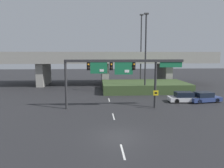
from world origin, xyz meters
name	(u,v)px	position (x,y,z in m)	size (l,w,h in m)	color
ground_plane	(118,136)	(0.00, 0.00, 0.00)	(160.00, 160.00, 0.00)	#262628
lane_markings	(109,100)	(0.00, 13.88, 0.00)	(0.14, 36.05, 0.01)	silver
signal_gantry	(120,69)	(1.01, 9.06, 4.78)	(14.30, 0.44, 5.92)	#2D2D30
speed_limit_sign	(156,97)	(5.28, 8.26, 1.52)	(0.60, 0.11, 2.32)	#4C4C4C
highway_light_pole_near	(141,49)	(6.97, 26.04, 7.47)	(0.70, 0.36, 14.18)	#2D2D30
highway_light_pole_far	(146,52)	(5.99, 17.48, 6.80)	(0.70, 0.36, 12.86)	#2D2D30
overpass_bridge	(105,62)	(0.00, 30.47, 4.83)	(46.12, 9.93, 6.99)	gray
grass_embankment	(144,86)	(6.75, 21.41, 0.78)	(14.95, 8.88, 1.56)	#384C28
parked_sedan_near_right	(185,97)	(10.29, 11.79, 0.65)	(4.58, 2.07, 1.41)	silver
parked_sedan_mid_right	(204,97)	(12.96, 11.58, 0.65)	(4.67, 2.58, 1.41)	navy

